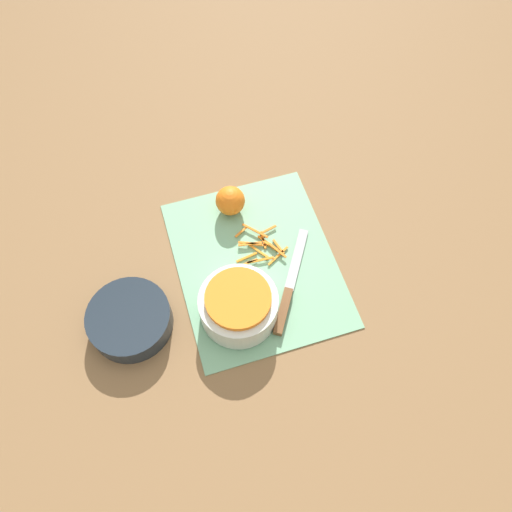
# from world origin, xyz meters

# --- Properties ---
(ground_plane) EXTENTS (4.00, 4.00, 0.00)m
(ground_plane) POSITION_xyz_m (0.00, 0.00, 0.00)
(ground_plane) COLOR olive
(cutting_board) EXTENTS (0.45, 0.36, 0.01)m
(cutting_board) POSITION_xyz_m (0.00, 0.00, 0.00)
(cutting_board) COLOR #75AD84
(cutting_board) RESTS_ON ground_plane
(bowl_speckled) EXTENTS (0.17, 0.17, 0.09)m
(bowl_speckled) POSITION_xyz_m (-0.11, 0.07, 0.05)
(bowl_speckled) COLOR silver
(bowl_speckled) RESTS_ON cutting_board
(bowl_dark) EXTENTS (0.18, 0.18, 0.05)m
(bowl_dark) POSITION_xyz_m (-0.06, 0.31, 0.03)
(bowl_dark) COLOR #1E2833
(bowl_dark) RESTS_ON ground_plane
(knife) EXTENTS (0.25, 0.16, 0.02)m
(knife) POSITION_xyz_m (-0.11, -0.04, 0.01)
(knife) COLOR brown
(knife) RESTS_ON cutting_board
(orange_left) EXTENTS (0.07, 0.07, 0.07)m
(orange_left) POSITION_xyz_m (0.16, 0.02, 0.04)
(orange_left) COLOR orange
(orange_left) RESTS_ON cutting_board
(peel_pile) EXTENTS (0.13, 0.15, 0.01)m
(peel_pile) POSITION_xyz_m (0.03, -0.02, 0.01)
(peel_pile) COLOR orange
(peel_pile) RESTS_ON cutting_board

